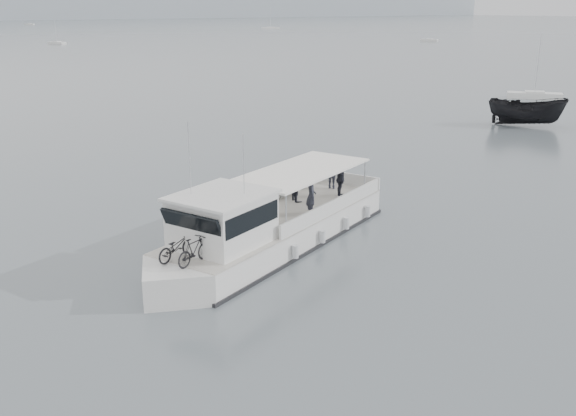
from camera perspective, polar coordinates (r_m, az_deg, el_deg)
ground at (r=28.03m, az=-5.58°, el=-4.33°), size 1400.00×1400.00×0.00m
tour_boat at (r=28.07m, az=-2.32°, el=-1.94°), size 15.05×7.89×6.40m
dark_motorboat at (r=62.54m, az=20.46°, el=8.05°), size 5.82×7.10×2.62m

